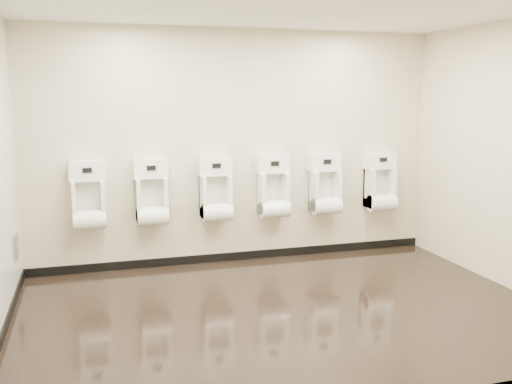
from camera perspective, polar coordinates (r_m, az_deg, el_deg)
ground at (r=5.57m, az=2.82°, el=-11.69°), size 5.00×3.50×0.00m
ceiling at (r=5.24m, az=3.09°, el=18.12°), size 5.00×3.50×0.00m
back_wall at (r=6.89m, az=-1.89°, el=4.46°), size 5.00×0.02×2.80m
front_wall at (r=3.64m, az=12.13°, el=-0.57°), size 5.00×0.02×2.80m
skirting_back at (r=7.13m, az=-1.81°, el=-6.41°), size 5.00×0.02×0.10m
skirting_left at (r=5.33m, az=-24.04°, el=-13.00°), size 0.02×3.50×0.10m
access_panel at (r=6.33m, az=-22.89°, el=-5.08°), size 0.04×0.25×0.25m
urinal_0 at (r=6.61m, az=-16.38°, el=-0.78°), size 0.40×0.30×0.75m
urinal_1 at (r=6.65m, az=-10.39°, el=-0.49°), size 0.40×0.30×0.75m
urinal_2 at (r=6.76m, az=-4.04°, el=-0.17°), size 0.40×0.30×0.75m
urinal_3 at (r=6.95m, az=1.75°, el=0.12°), size 0.40×0.30×0.75m
urinal_4 at (r=7.19m, az=6.92°, el=0.38°), size 0.40×0.30×0.75m
urinal_5 at (r=7.53m, az=12.32°, el=0.64°), size 0.40×0.30×0.75m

